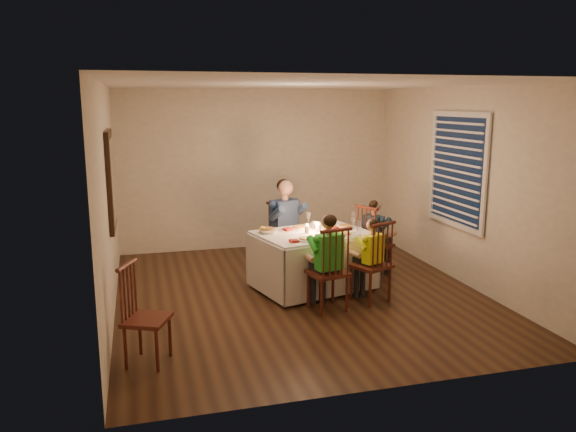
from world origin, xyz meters
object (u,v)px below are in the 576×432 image
object	(u,v)px
chair_near_right	(370,301)
chair_end	(373,276)
chair_extra	(149,362)
adult	(286,271)
child_yellow	(370,301)
child_teal	(373,276)
dining_table	(313,248)
serving_bowl	(268,231)
chair_near_left	(327,309)
child_green	(327,309)
chair_adult	(286,271)

from	to	relation	value
chair_near_right	chair_end	world-z (taller)	same
chair_extra	chair_end	bearing A→B (deg)	-33.86
chair_extra	adult	world-z (taller)	adult
child_yellow	child_teal	size ratio (longest dim) A/B	0.96
dining_table	chair_end	size ratio (longest dim) A/B	1.62
dining_table	adult	distance (m)	0.97
chair_near_right	child_yellow	bearing A→B (deg)	180.00
serving_bowl	child_yellow	bearing A→B (deg)	-34.82
dining_table	chair_near_left	size ratio (longest dim) A/B	1.62
chair_extra	child_green	size ratio (longest dim) A/B	0.84
chair_near_left	child_yellow	distance (m)	0.62
chair_adult	child_teal	size ratio (longest dim) A/B	0.94
dining_table	child_yellow	xyz separation A→B (m)	(0.53, -0.66, -0.53)
chair_extra	child_green	distance (m)	2.23
chair_adult	child_teal	xyz separation A→B (m)	(1.13, -0.52, 0.00)
child_teal	serving_bowl	distance (m)	1.75
child_yellow	chair_near_left	bearing A→B (deg)	-9.26
adult	child_teal	distance (m)	1.25
chair_end	chair_extra	distance (m)	3.67
chair_extra	child_yellow	world-z (taller)	child_yellow
chair_near_right	child_yellow	world-z (taller)	child_yellow
chair_near_left	child_green	size ratio (longest dim) A/B	0.89
chair_end	serving_bowl	xyz separation A→B (m)	(-1.56, -0.16, 0.77)
chair_extra	child_teal	bearing A→B (deg)	-33.86
chair_near_right	chair_end	distance (m)	1.04
chair_near_left	child_green	world-z (taller)	child_green
chair_near_left	child_yellow	xyz separation A→B (m)	(0.60, 0.15, 0.00)
child_green	serving_bowl	bearing A→B (deg)	-72.36
dining_table	chair_extra	size ratio (longest dim) A/B	1.71
chair_extra	child_teal	xyz separation A→B (m)	(3.11, 1.94, 0.00)
chair_near_right	adult	world-z (taller)	adult
chair_adult	serving_bowl	bearing A→B (deg)	-143.47
chair_near_left	serving_bowl	bearing A→B (deg)	-72.36
child_yellow	chair_end	bearing A→B (deg)	-138.84
child_green	child_teal	size ratio (longest dim) A/B	1.06
chair_near_right	child_teal	size ratio (longest dim) A/B	0.94
chair_near_right	chair_extra	bearing A→B (deg)	-2.17
chair_adult	child_yellow	world-z (taller)	child_yellow
child_green	serving_bowl	xyz separation A→B (m)	(-0.50, 0.91, 0.77)
adult	child_yellow	distance (m)	1.61
dining_table	chair_end	xyz separation A→B (m)	(0.98, 0.27, -0.53)
chair_near_right	child_teal	bearing A→B (deg)	-138.84
chair_extra	child_teal	size ratio (longest dim) A/B	0.89
child_yellow	chair_extra	bearing A→B (deg)	-2.17
child_teal	serving_bowl	size ratio (longest dim) A/B	4.93
chair_end	child_green	size ratio (longest dim) A/B	0.89
chair_near_left	child_yellow	size ratio (longest dim) A/B	0.98
child_yellow	serving_bowl	bearing A→B (deg)	-57.67
child_teal	chair_near_right	bearing A→B (deg)	130.19
chair_adult	adult	bearing A→B (deg)	68.06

